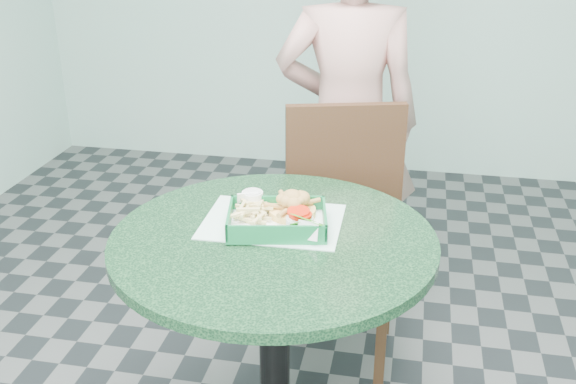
% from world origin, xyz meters
% --- Properties ---
extents(cafe_table, '(0.88, 0.88, 0.75)m').
position_xyz_m(cafe_table, '(0.00, 0.00, 0.58)').
color(cafe_table, black).
rests_on(cafe_table, floor).
extents(dining_chair, '(0.43, 0.43, 0.93)m').
position_xyz_m(dining_chair, '(0.11, 0.62, 0.53)').
color(dining_chair, '#3D2512').
rests_on(dining_chair, floor).
extents(diner_person, '(0.63, 0.46, 1.61)m').
position_xyz_m(diner_person, '(0.09, 0.96, 0.81)').
color(diner_person, tan).
rests_on(diner_person, floor).
extents(placemat, '(0.38, 0.29, 0.00)m').
position_xyz_m(placemat, '(-0.02, 0.08, 0.75)').
color(placemat, silver).
rests_on(placemat, cafe_table).
extents(food_basket, '(0.26, 0.19, 0.05)m').
position_xyz_m(food_basket, '(0.00, 0.04, 0.77)').
color(food_basket, '#106B36').
rests_on(food_basket, placemat).
extents(crab_sandwich, '(0.13, 0.13, 0.08)m').
position_xyz_m(crab_sandwich, '(0.04, 0.10, 0.80)').
color(crab_sandwich, '#F3B75D').
rests_on(crab_sandwich, food_basket).
extents(fries_pile, '(0.13, 0.14, 0.04)m').
position_xyz_m(fries_pile, '(-0.07, 0.08, 0.79)').
color(fries_pile, '#E1CC81').
rests_on(fries_pile, food_basket).
extents(sauce_ramekin, '(0.06, 0.06, 0.03)m').
position_xyz_m(sauce_ramekin, '(-0.07, 0.15, 0.80)').
color(sauce_ramekin, white).
rests_on(sauce_ramekin, food_basket).
extents(garnish_cup, '(0.11, 0.11, 0.04)m').
position_xyz_m(garnish_cup, '(0.07, 0.02, 0.79)').
color(garnish_cup, silver).
rests_on(garnish_cup, food_basket).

